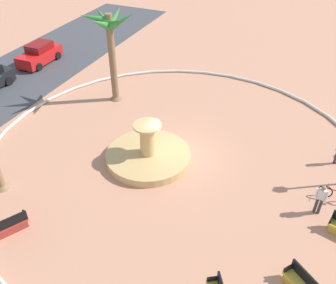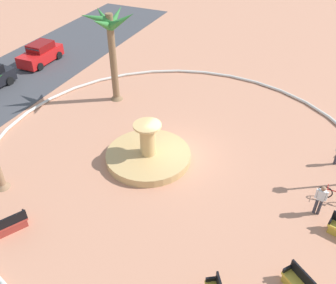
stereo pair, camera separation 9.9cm
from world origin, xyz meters
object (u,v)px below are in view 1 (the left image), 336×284
at_px(bicycle_red_frame, 336,194).
at_px(parked_car_third, 39,54).
at_px(bench_southeast, 10,226).
at_px(palm_tree_near_fountain, 110,37).
at_px(person_cyclist_helmet, 321,198).
at_px(fountain, 148,155).

height_order(bicycle_red_frame, parked_car_third, parked_car_third).
xyz_separation_m(bench_southeast, parked_car_third, (15.05, 10.60, 0.43)).
relative_size(palm_tree_near_fountain, person_cyclist_helmet, 3.70).
distance_m(fountain, parked_car_third, 16.08).
xyz_separation_m(fountain, parked_car_third, (7.95, 13.97, 0.45)).
height_order(bench_southeast, bicycle_red_frame, bench_southeast).
relative_size(palm_tree_near_fountain, parked_car_third, 1.56).
bearing_deg(fountain, bicycle_red_frame, -85.23).
bearing_deg(bicycle_red_frame, palm_tree_near_fountain, 73.73).
bearing_deg(fountain, bench_southeast, 154.67).
bearing_deg(person_cyclist_helmet, palm_tree_near_fountain, 68.53).
xyz_separation_m(palm_tree_near_fountain, bench_southeast, (-12.26, -1.74, -4.18)).
bearing_deg(bicycle_red_frame, bench_southeast, 121.09).
relative_size(fountain, person_cyclist_helmet, 2.79).
distance_m(fountain, palm_tree_near_fountain, 8.38).
relative_size(bicycle_red_frame, person_cyclist_helmet, 1.02).
height_order(fountain, parked_car_third, fountain).
bearing_deg(palm_tree_near_fountain, bicycle_red_frame, -106.27).
bearing_deg(person_cyclist_helmet, bicycle_red_frame, -31.32).
height_order(bicycle_red_frame, person_cyclist_helmet, person_cyclist_helmet).
height_order(palm_tree_near_fountain, bicycle_red_frame, palm_tree_near_fountain).
bearing_deg(parked_car_third, palm_tree_near_fountain, -107.50).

